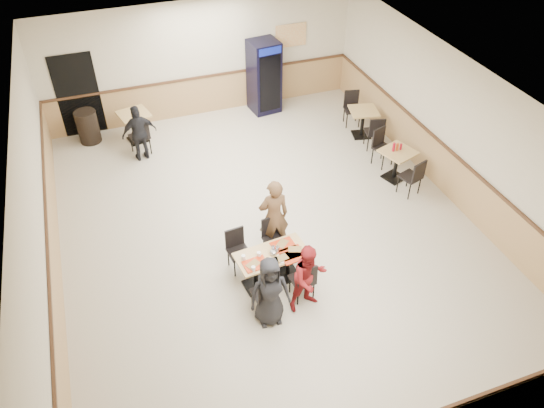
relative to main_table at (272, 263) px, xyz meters
name	(u,v)px	position (x,y,z in m)	size (l,w,h in m)	color
ground	(268,228)	(0.41, 1.35, -0.45)	(10.00, 10.00, 0.00)	beige
room_shell	(302,126)	(2.19, 3.90, 0.13)	(10.00, 10.00, 10.00)	silver
main_table	(272,263)	(0.00, 0.00, 0.00)	(1.31, 0.75, 0.67)	black
main_chairs	(270,265)	(-0.04, 0.00, -0.02)	(1.25, 1.57, 0.85)	black
diner_woman_left	(270,292)	(-0.33, -0.80, 0.23)	(0.66, 0.43, 1.36)	black
diner_woman_right	(309,278)	(0.39, -0.73, 0.22)	(0.65, 0.50, 1.33)	maroon
diner_man_opposite	(274,216)	(0.33, 0.80, 0.34)	(0.58, 0.38, 1.58)	brown
lone_diner	(139,133)	(-1.53, 4.71, 0.24)	(0.81, 0.34, 1.38)	black
tabletop_clutter	(276,255)	(0.06, -0.06, 0.24)	(1.11, 0.66, 0.12)	red
side_table_near	(397,160)	(3.65, 1.99, 0.03)	(0.85, 0.85, 0.72)	black
side_table_near_chair_south	(410,176)	(3.65, 1.42, 0.01)	(0.42, 0.42, 0.91)	black
side_table_near_chair_north	(384,148)	(3.65, 2.56, 0.01)	(0.42, 0.42, 0.91)	black
side_table_far	(363,119)	(3.79, 3.86, 0.03)	(0.80, 0.80, 0.71)	black
side_table_far_chair_south	(374,131)	(3.79, 3.29, 0.01)	(0.42, 0.42, 0.90)	black
side_table_far_chair_north	(352,109)	(3.79, 4.43, 0.01)	(0.42, 0.42, 0.90)	black
condiment_caddy	(397,147)	(3.62, 2.04, 0.36)	(0.23, 0.06, 0.20)	#AB0C21
back_table	(135,123)	(-1.53, 5.55, 0.05)	(0.84, 0.84, 0.75)	black
back_table_chair_lone	(139,136)	(-1.53, 4.96, 0.03)	(0.44, 0.44, 0.95)	black
pepsi_cooler	(264,77)	(1.94, 5.95, 0.51)	(0.80, 0.80, 1.91)	black
trash_bin	(88,127)	(-2.63, 5.90, -0.04)	(0.52, 0.52, 0.82)	black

